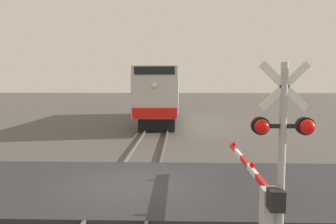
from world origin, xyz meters
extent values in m
plane|color=#514C47|center=(0.00, 0.00, 0.00)|extent=(160.00, 160.00, 0.00)
cube|color=#59544C|center=(-0.72, 0.00, 0.07)|extent=(0.08, 80.00, 0.15)
cube|color=#59544C|center=(0.72, 0.00, 0.07)|extent=(0.08, 80.00, 0.15)
cube|color=#2D2D30|center=(0.00, 0.00, 0.08)|extent=(36.00, 5.53, 0.15)
cube|color=black|center=(0.00, 12.99, 0.53)|extent=(2.39, 3.20, 1.05)
cube|color=black|center=(0.00, 20.94, 0.53)|extent=(2.39, 3.20, 1.05)
cube|color=silver|center=(0.00, 16.96, 2.35)|extent=(2.81, 14.46, 2.59)
cube|color=silver|center=(0.00, 10.99, 3.93)|extent=(2.75, 2.50, 0.58)
cube|color=black|center=(0.00, 9.71, 3.93)|extent=(2.39, 0.06, 0.46)
cube|color=red|center=(0.00, 9.70, 1.40)|extent=(2.67, 0.08, 0.64)
sphere|color=#F2EACC|center=(0.00, 9.69, 3.06)|extent=(0.36, 0.36, 0.36)
cylinder|color=#ADADB2|center=(3.42, -3.81, 1.85)|extent=(0.14, 0.14, 3.69)
cube|color=white|center=(3.42, -3.81, 3.24)|extent=(0.95, 0.04, 0.95)
cube|color=white|center=(3.42, -3.81, 3.24)|extent=(0.95, 0.04, 0.95)
cube|color=black|center=(3.42, -3.81, 2.49)|extent=(1.04, 0.08, 0.08)
sphere|color=red|center=(3.00, -3.91, 2.49)|extent=(0.28, 0.28, 0.28)
sphere|color=red|center=(3.84, -3.91, 2.49)|extent=(0.28, 0.28, 0.28)
cylinder|color=black|center=(3.00, -3.79, 2.49)|extent=(0.34, 0.14, 0.34)
cylinder|color=black|center=(3.84, -3.79, 2.49)|extent=(0.34, 0.14, 0.34)
cube|color=silver|center=(3.29, -3.57, 0.60)|extent=(0.36, 0.36, 1.20)
cube|color=black|center=(3.29, -3.92, 1.10)|extent=(0.28, 0.36, 0.40)
cube|color=red|center=(3.29, -2.88, 1.10)|extent=(0.10, 0.99, 0.14)
cube|color=white|center=(3.29, -1.89, 1.10)|extent=(0.10, 0.99, 0.14)
cube|color=red|center=(3.29, -0.90, 1.10)|extent=(0.10, 0.99, 0.14)
cube|color=white|center=(3.29, 0.09, 1.10)|extent=(0.10, 0.99, 0.14)
cube|color=red|center=(3.29, 1.08, 1.10)|extent=(0.10, 0.99, 0.14)
sphere|color=red|center=(3.29, -1.84, 1.24)|extent=(0.14, 0.14, 0.14)
sphere|color=red|center=(3.29, 0.98, 1.24)|extent=(0.14, 0.14, 0.14)
camera|label=1|loc=(1.45, -10.23, 3.35)|focal=36.24mm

